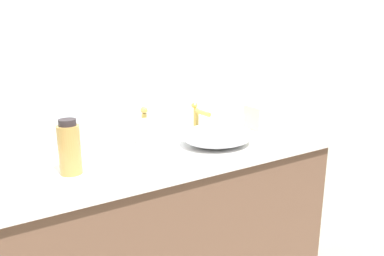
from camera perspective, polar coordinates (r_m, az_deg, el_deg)
bathroom_wall_rear at (r=1.72m, az=-10.78°, el=11.67°), size 6.00×0.06×2.60m
vanity_counter at (r=1.73m, az=-3.49°, el=-17.75°), size 1.43×0.55×0.91m
wall_mirror_panel at (r=1.71m, az=-8.65°, el=15.65°), size 1.21×0.01×1.01m
sink_basin at (r=1.58m, az=3.99°, el=-1.10°), size 0.32×0.28×0.08m
faucet at (r=1.69m, az=0.91°, el=1.77°), size 0.03×0.14×0.16m
soap_dispenser at (r=1.56m, az=-7.32°, el=-0.29°), size 0.05×0.05×0.17m
lotion_bottle at (r=1.31m, az=-18.37°, el=-2.94°), size 0.08×0.08×0.19m
tissue_box at (r=1.87m, az=10.55°, el=1.90°), size 0.12×0.12×0.16m
candle_jar at (r=1.44m, az=-12.83°, el=-4.11°), size 0.05×0.05×0.03m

